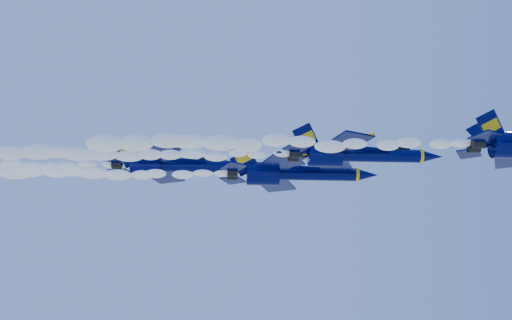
{
  "coord_description": "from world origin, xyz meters",
  "views": [
    {
      "loc": [
        -7.84,
        -73.5,
        125.61
      ],
      "look_at": [
        -4.02,
        1.27,
        152.47
      ],
      "focal_mm": 50.0,
      "sensor_mm": 36.0,
      "label": 1
    }
  ],
  "objects": [
    {
      "name": "smoke_trail_jet_third",
      "position": [
        -24.04,
        5.76,
        152.13
      ],
      "size": [
        33.91,
        1.85,
        1.67
      ],
      "primitive_type": "ellipsoid",
      "color": "white"
    },
    {
      "name": "smoke_trail_jet_second",
      "position": [
        -17.42,
        -0.72,
        152.21
      ],
      "size": [
        33.91,
        1.77,
        1.59
      ],
      "primitive_type": "ellipsoid",
      "color": "white"
    },
    {
      "name": "smoke_trail_jet_lead",
      "position": [
        -2.46,
        -14.92,
        148.22
      ],
      "size": [
        33.91,
        1.62,
        1.46
      ],
      "primitive_type": "ellipsoid",
      "color": "white"
    },
    {
      "name": "jet_fourth",
      "position": [
        -13.98,
        14.96,
        156.47
      ],
      "size": [
        18.75,
        15.38,
        6.97
      ],
      "color": "#00033C"
    },
    {
      "name": "jet_third",
      "position": [
        0.57,
        5.76,
        152.51
      ],
      "size": [
        17.93,
        14.71,
        6.66
      ],
      "color": "#00033C"
    },
    {
      "name": "jet_second",
      "position": [
        6.85,
        -0.72,
        152.58
      ],
      "size": [
        17.11,
        14.03,
        6.36
      ],
      "color": "#00033C"
    }
  ]
}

